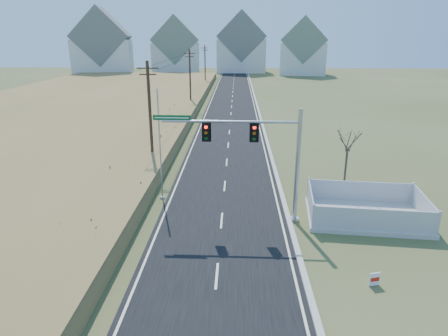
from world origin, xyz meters
TOP-DOWN VIEW (x-y plane):
  - ground at (0.00, 0.00)m, footprint 260.00×260.00m
  - road at (0.00, 50.00)m, footprint 8.00×180.00m
  - curb at (4.15, 50.00)m, footprint 0.30×180.00m
  - reed_marsh at (-24.00, 40.00)m, footprint 38.00×110.00m
  - utility_pole_near at (-6.50, 15.00)m, footprint 1.80×0.26m
  - utility_pole_mid at (-6.50, 45.00)m, footprint 1.80×0.26m
  - utility_pole_far at (-6.50, 75.00)m, footprint 1.80×0.26m
  - condo_nw at (-38.00, 100.00)m, footprint 17.69×13.38m
  - condo_nnw at (-18.00, 108.00)m, footprint 14.93×11.17m
  - condo_n at (2.00, 112.00)m, footprint 15.27×10.20m
  - condo_ne at (20.00, 104.00)m, footprint 14.12×10.51m
  - traffic_signal_mast at (2.64, 4.26)m, footprint 8.80×0.60m
  - fence_enclosure at (8.99, 4.72)m, footprint 7.59×5.56m
  - open_sign at (7.25, -2.49)m, footprint 0.53×0.19m
  - flagpole at (-4.30, 7.51)m, footprint 0.35×0.35m
  - bare_tree at (8.69, 8.95)m, footprint 1.89×1.89m

SIDE VIEW (x-z plane):
  - ground at x=0.00m, z-range 0.00..0.00m
  - road at x=0.00m, z-range 0.00..0.06m
  - curb at x=4.15m, z-range 0.00..0.18m
  - fence_enclosure at x=8.99m, z-range -0.51..1.13m
  - open_sign at x=7.25m, z-range 0.02..0.69m
  - reed_marsh at x=-24.00m, z-range 0.00..1.30m
  - flagpole at x=-4.30m, z-range -0.78..6.91m
  - bare_tree at x=8.69m, z-range 1.53..6.54m
  - traffic_signal_mast at x=2.64m, z-range 0.82..7.82m
  - utility_pole_near at x=-6.50m, z-range 0.18..9.18m
  - utility_pole_mid at x=-6.50m, z-range 0.18..9.18m
  - utility_pole_far at x=-6.50m, z-range 0.18..9.18m
  - condo_ne at x=20.00m, z-range -1.42..15.10m
  - condo_nnw at x=-18.00m, z-range -1.58..15.45m
  - condo_n at x=2.00m, z-range -1.66..16.88m
  - condo_nw at x=-38.00m, z-range -1.82..17.23m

